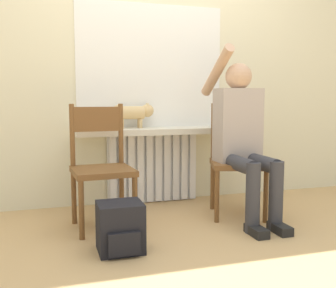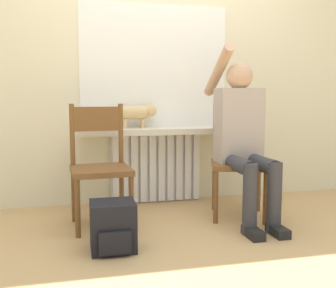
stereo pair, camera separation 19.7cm
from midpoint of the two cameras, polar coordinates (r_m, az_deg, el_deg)
The scene contains 10 objects.
ground_plane at distance 2.52m, azimuth 6.10°, elevation -14.75°, with size 12.00×12.00×0.00m, color tan.
wall_with_window at distance 3.56m, azimuth -0.42°, elevation 13.55°, with size 7.00×0.06×2.70m.
radiator at distance 3.51m, azimuth -0.12°, elevation -3.41°, with size 0.81×0.08×0.62m.
windowsill at distance 3.36m, azimuth 0.32°, elevation 1.91°, with size 1.36×0.32×0.05m.
window_glass at distance 3.51m, azimuth -0.29°, elevation 11.22°, with size 1.30×0.01×1.07m.
chair_left at distance 2.85m, azimuth -7.91°, elevation -2.96°, with size 0.44×0.44×0.88m.
chair_right at distance 3.13m, azimuth 11.97°, elevation -2.20°, with size 0.52×0.52×0.88m.
person at distance 3.00m, azimuth 12.74°, elevation 1.47°, with size 0.36×0.97×1.32m.
cat at distance 3.36m, azimuth -2.66°, elevation 4.60°, with size 0.43×0.11×0.22m.
backpack at distance 2.43m, azimuth -5.66°, elevation -11.85°, with size 0.27×0.26×0.30m.
Camera 2 is at (-0.69, -2.24, 0.90)m, focal length 42.00 mm.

